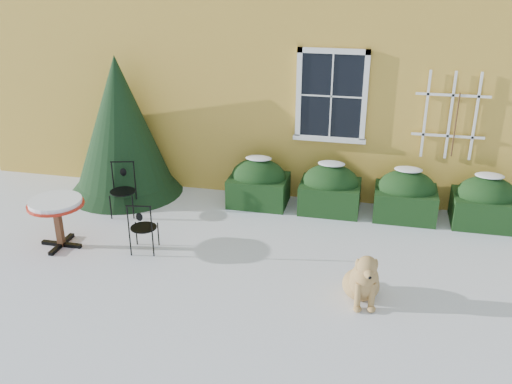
% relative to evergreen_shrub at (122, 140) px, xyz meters
% --- Properties ---
extents(ground, '(80.00, 80.00, 0.00)m').
position_rel_evergreen_shrub_xyz_m(ground, '(2.91, -2.54, -1.05)').
color(ground, white).
rests_on(ground, ground).
extents(house, '(12.40, 8.40, 6.40)m').
position_rel_evergreen_shrub_xyz_m(house, '(2.91, 4.46, 2.17)').
color(house, '#EFBB45').
rests_on(house, ground).
extents(hedge_row, '(4.95, 0.80, 0.91)m').
position_rel_evergreen_shrub_xyz_m(hedge_row, '(4.56, 0.01, -0.65)').
color(hedge_row, black).
rests_on(hedge_row, ground).
extents(evergreen_shrub, '(2.16, 2.16, 2.61)m').
position_rel_evergreen_shrub_xyz_m(evergreen_shrub, '(0.00, 0.00, 0.00)').
color(evergreen_shrub, black).
rests_on(evergreen_shrub, ground).
extents(bistro_table, '(0.86, 0.86, 0.80)m').
position_rel_evergreen_shrub_xyz_m(bistro_table, '(-0.08, -2.27, -0.39)').
color(bistro_table, black).
rests_on(bistro_table, ground).
extents(patio_chair_near, '(0.43, 0.42, 0.84)m').
position_rel_evergreen_shrub_xyz_m(patio_chair_near, '(1.27, -2.15, -0.63)').
color(patio_chair_near, black).
rests_on(patio_chair_near, ground).
extents(patio_chair_far, '(0.50, 0.49, 0.92)m').
position_rel_evergreen_shrub_xyz_m(patio_chair_far, '(0.38, -0.92, -0.59)').
color(patio_chair_far, black).
rests_on(patio_chair_far, ground).
extents(dog, '(0.60, 0.89, 0.79)m').
position_rel_evergreen_shrub_xyz_m(dog, '(4.63, -2.79, -0.73)').
color(dog, tan).
rests_on(dog, ground).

